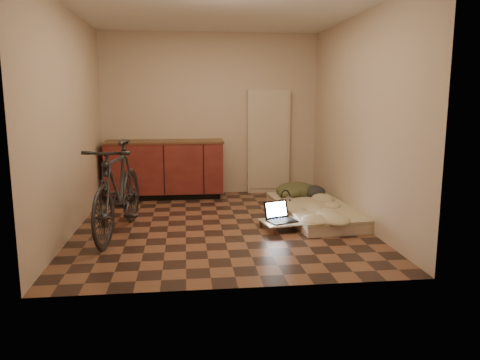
{
  "coord_description": "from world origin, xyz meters",
  "views": [
    {
      "loc": [
        -0.42,
        -5.69,
        1.59
      ],
      "look_at": [
        0.26,
        0.09,
        0.55
      ],
      "focal_mm": 35.0,
      "sensor_mm": 36.0,
      "label": 1
    }
  ],
  "objects": [
    {
      "name": "clothing_pile",
      "position": [
        1.27,
        0.97,
        0.29
      ],
      "size": [
        0.68,
        0.58,
        0.26
      ],
      "primitive_type": null,
      "rotation": [
        0.0,
        0.0,
        0.09
      ],
      "color": "#363A22",
      "rests_on": "futon"
    },
    {
      "name": "lap_desk",
      "position": [
        0.8,
        -0.29,
        0.09
      ],
      "size": [
        0.7,
        0.52,
        0.1
      ],
      "rotation": [
        0.0,
        0.0,
        0.2
      ],
      "color": "brown",
      "rests_on": "ground"
    },
    {
      "name": "appliance_panel",
      "position": [
        0.95,
        1.94,
        0.85
      ],
      "size": [
        0.7,
        0.1,
        1.7
      ],
      "primitive_type": "cube",
      "color": "beige",
      "rests_on": "ground"
    },
    {
      "name": "cabinets",
      "position": [
        -0.75,
        1.7,
        0.47
      ],
      "size": [
        1.84,
        0.62,
        0.91
      ],
      "color": "black",
      "rests_on": "ground"
    },
    {
      "name": "laptop",
      "position": [
        0.7,
        -0.28,
        0.15
      ],
      "size": [
        0.41,
        0.39,
        0.23
      ],
      "rotation": [
        0.0,
        0.0,
        0.36
      ],
      "color": "black",
      "rests_on": "lap_desk"
    },
    {
      "name": "room_shell",
      "position": [
        0.0,
        0.0,
        1.3
      ],
      "size": [
        3.5,
        4.0,
        2.6
      ],
      "color": "brown",
      "rests_on": "ground"
    },
    {
      "name": "futon",
      "position": [
        1.3,
        0.25,
        0.08
      ],
      "size": [
        1.04,
        1.92,
        0.16
      ],
      "rotation": [
        0.0,
        0.0,
        0.09
      ],
      "color": "beige",
      "rests_on": "ground"
    },
    {
      "name": "headphones",
      "position": [
        0.94,
        0.5,
        0.23
      ],
      "size": [
        0.3,
        0.29,
        0.15
      ],
      "primitive_type": null,
      "rotation": [
        0.0,
        0.0,
        0.65
      ],
      "color": "black",
      "rests_on": "futon"
    },
    {
      "name": "mouse",
      "position": [
        1.05,
        -0.28,
        0.12
      ],
      "size": [
        0.05,
        0.09,
        0.03
      ],
      "primitive_type": "ellipsoid",
      "rotation": [
        0.0,
        0.0,
        0.0
      ],
      "color": "silver",
      "rests_on": "lap_desk"
    },
    {
      "name": "bicycle",
      "position": [
        -1.2,
        -0.31,
        0.6
      ],
      "size": [
        0.81,
        1.92,
        1.2
      ],
      "primitive_type": "imported",
      "rotation": [
        0.0,
        0.0,
        -0.15
      ],
      "color": "black",
      "rests_on": "ground"
    }
  ]
}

